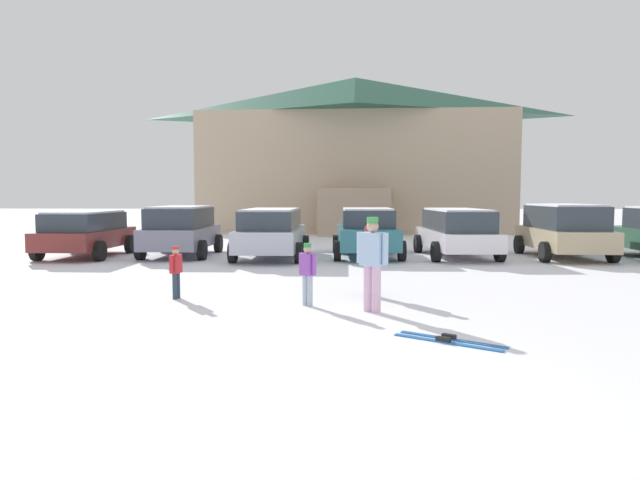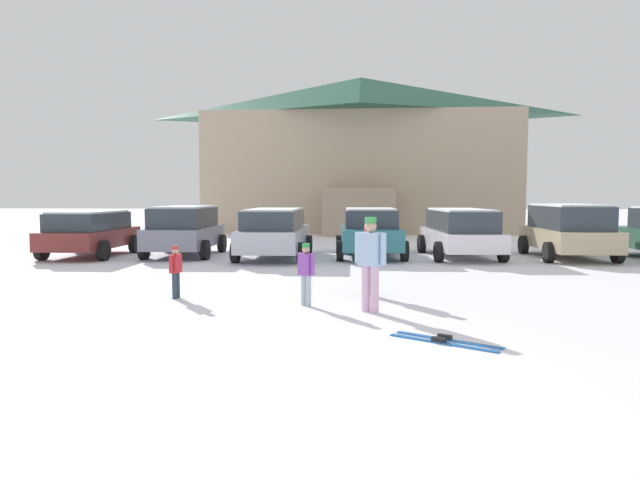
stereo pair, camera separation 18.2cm
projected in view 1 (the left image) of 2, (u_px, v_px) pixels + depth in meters
The scene contains 13 objects.
ground at pixel (276, 395), 5.85m from camera, with size 160.00×160.00×0.00m, color white.
ski_lodge at pixel (355, 154), 32.81m from camera, with size 17.81×9.81×8.76m.
parked_maroon_van at pixel (86, 232), 18.90m from camera, with size 2.31×4.08×1.52m.
parked_grey_wagon at pixel (181, 229), 19.18m from camera, with size 2.21×4.06×1.68m.
parked_silver_wagon at pixel (272, 231), 18.54m from camera, with size 2.30×4.80×1.61m.
parked_teal_hatchback at pixel (367, 232), 18.88m from camera, with size 2.26×4.08×1.63m.
parked_white_suv at pixel (457, 231), 18.85m from camera, with size 2.33×4.77×1.60m.
parked_beige_suv at pixel (564, 229), 18.55m from camera, with size 2.36×4.36×1.76m.
skier_adult_in_blue_parka at pixel (372, 259), 9.95m from camera, with size 0.53×0.42×1.67m.
skier_child_in_purple_jacket at pixel (308, 271), 10.52m from camera, with size 0.33×0.32×1.16m.
skier_teen_in_navy_coat at pixel (368, 257), 11.58m from camera, with size 0.24×0.52×1.41m.
skier_child_in_red_jacket at pixel (176, 269), 11.23m from camera, with size 0.21×0.38×1.05m.
pair_of_skis at pixel (449, 340), 7.98m from camera, with size 1.48×1.13×0.08m.
Camera 1 is at (0.56, -5.70, 2.05)m, focal length 32.00 mm.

